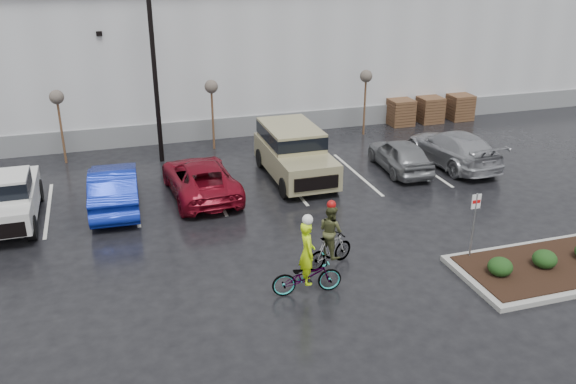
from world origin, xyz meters
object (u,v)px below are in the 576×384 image
object	(u,v)px
pickup_white	(4,194)
pallet_stack_b	(430,109)
lamppost	(151,27)
car_far_silver	(453,148)
car_red	(200,178)
pallet_stack_c	(459,107)
car_grey	(400,155)
sapling_east	(366,80)
cyclist_hivis	(307,269)
sapling_west	(57,101)
cyclist_olive	(330,242)
pallet_stack_a	(400,112)
car_blue	(114,187)
suv_tan	(295,154)
sapling_mid	(211,90)
fire_lane_sign	(474,219)

from	to	relation	value
pickup_white	pallet_stack_b	bearing A→B (deg)	18.17
lamppost	car_far_silver	distance (m)	13.48
car_red	pallet_stack_c	bearing A→B (deg)	-160.03
pallet_stack_b	car_grey	size ratio (longest dim) A/B	0.34
sapling_east	pickup_white	distance (m)	16.78
sapling_east	pallet_stack_c	xyz separation A→B (m)	(6.00, 1.00, -2.05)
lamppost	cyclist_hivis	distance (m)	13.26
lamppost	pallet_stack_c	distance (m)	16.89
sapling_west	pallet_stack_c	world-z (taller)	sapling_west
pallet_stack_c	car_red	size ratio (longest dim) A/B	0.27
car_grey	car_far_silver	xyz separation A→B (m)	(2.48, -0.00, 0.06)
car_red	cyclist_olive	size ratio (longest dim) A/B	2.35
pallet_stack_a	cyclist_hivis	bearing A→B (deg)	-125.34
pickup_white	sapling_west	bearing A→B (deg)	72.55
pallet_stack_a	cyclist_hivis	size ratio (longest dim) A/B	0.57
pallet_stack_c	car_grey	bearing A→B (deg)	-137.29
car_red	car_far_silver	distance (m)	10.87
pallet_stack_b	pallet_stack_c	xyz separation A→B (m)	(1.80, 0.00, 0.00)
car_blue	sapling_west	bearing A→B (deg)	-68.90
cyclist_olive	sapling_west	bearing A→B (deg)	11.21
car_blue	suv_tan	xyz separation A→B (m)	(7.05, 0.77, 0.26)
sapling_west	pallet_stack_b	world-z (taller)	sapling_west
lamppost	sapling_east	world-z (taller)	lamppost
sapling_west	sapling_mid	size ratio (longest dim) A/B	1.00
lamppost	pickup_white	xyz separation A→B (m)	(-5.74, -4.55, -4.71)
pickup_white	car_grey	distance (m)	15.12
sapling_west	car_blue	distance (m)	6.13
sapling_mid	cyclist_olive	xyz separation A→B (m)	(1.19, -11.82, -1.95)
sapling_west	car_red	distance (m)	7.57
sapling_east	pallet_stack_a	xyz separation A→B (m)	(2.50, 1.00, -2.05)
car_blue	car_grey	size ratio (longest dim) A/B	1.18
fire_lane_sign	sapling_east	bearing A→B (deg)	80.25
pallet_stack_a	car_red	bearing A→B (deg)	-151.23
sapling_east	car_blue	distance (m)	13.49
pallet_stack_c	sapling_west	bearing A→B (deg)	-177.14
sapling_west	pallet_stack_b	distance (m)	18.34
fire_lane_sign	car_blue	distance (m)	12.35
pallet_stack_c	cyclist_hivis	distance (m)	19.43
pallet_stack_b	pallet_stack_c	distance (m)	1.80
cyclist_olive	sapling_mid	bearing A→B (deg)	-16.09
lamppost	cyclist_olive	size ratio (longest dim) A/B	4.37
sapling_west	car_grey	xyz separation A→B (m)	(13.37, -5.12, -2.05)
car_red	car_far_silver	world-z (taller)	car_far_silver
lamppost	cyclist_olive	xyz separation A→B (m)	(3.69, -10.82, -4.90)
pickup_white	cyclist_hivis	world-z (taller)	cyclist_hivis
lamppost	car_far_silver	xyz separation A→B (m)	(11.84, -4.13, -4.95)
car_blue	pickup_white	bearing A→B (deg)	3.16
car_blue	car_far_silver	xyz separation A→B (m)	(14.00, 0.38, -0.04)
lamppost	car_red	bearing A→B (deg)	-77.28
sapling_east	car_red	world-z (taller)	sapling_east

